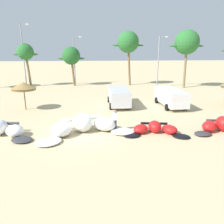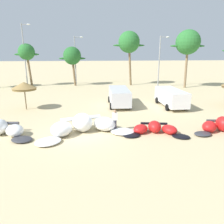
# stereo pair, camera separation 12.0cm
# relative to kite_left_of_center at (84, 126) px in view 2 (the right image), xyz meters

# --- Properties ---
(ground_plane) EXTENTS (260.00, 260.00, 0.00)m
(ground_plane) POSITION_rel_kite_left_of_center_xyz_m (-0.19, -0.20, -0.52)
(ground_plane) COLOR #C6B284
(kite_left_of_center) EXTENTS (7.12, 4.23, 1.35)m
(kite_left_of_center) POSITION_rel_kite_left_of_center_xyz_m (0.00, 0.00, 0.00)
(kite_left_of_center) COLOR white
(kite_left_of_center) RESTS_ON ground
(kite_center) EXTENTS (4.80, 2.64, 0.84)m
(kite_center) POSITION_rel_kite_left_of_center_xyz_m (5.11, -0.68, -0.20)
(kite_center) COLOR black
(kite_center) RESTS_ON ground
(kite_right_of_center) EXTENTS (4.96, 2.69, 1.11)m
(kite_right_of_center) POSITION_rel_kite_left_of_center_xyz_m (10.22, -1.02, -0.09)
(kite_right_of_center) COLOR #333338
(kite_right_of_center) RESTS_ON ground
(beach_umbrella_near_van) EXTENTS (2.42, 2.42, 2.81)m
(beach_umbrella_near_van) POSITION_rel_kite_left_of_center_xyz_m (-5.96, 7.35, 1.89)
(beach_umbrella_near_van) COLOR brown
(beach_umbrella_near_van) RESTS_ON ground
(parked_van) EXTENTS (2.16, 5.34, 1.84)m
(parked_van) POSITION_rel_kite_left_of_center_xyz_m (9.19, 7.00, 0.57)
(parked_van) COLOR white
(parked_van) RESTS_ON ground
(parked_car_second) EXTENTS (2.41, 5.43, 1.84)m
(parked_car_second) POSITION_rel_kite_left_of_center_xyz_m (3.75, 8.05, 0.58)
(parked_car_second) COLOR silver
(parked_car_second) RESTS_ON ground
(person_near_kites) EXTENTS (0.36, 0.24, 1.62)m
(person_near_kites) POSITION_rel_kite_left_of_center_xyz_m (2.29, 0.13, 0.30)
(person_near_kites) COLOR #383842
(person_near_kites) RESTS_ON ground
(palm_left) EXTENTS (4.03, 2.68, 7.03)m
(palm_left) POSITION_rel_kite_left_of_center_xyz_m (-9.54, 23.41, 5.05)
(palm_left) COLOR brown
(palm_left) RESTS_ON ground
(palm_left_of_gap) EXTENTS (4.49, 3.00, 6.56)m
(palm_left_of_gap) POSITION_rel_kite_left_of_center_xyz_m (-2.11, 23.20, 4.47)
(palm_left_of_gap) COLOR brown
(palm_left_of_gap) RESTS_ON ground
(palm_center_left) EXTENTS (5.41, 3.61, 9.09)m
(palm_center_left) POSITION_rel_kite_left_of_center_xyz_m (7.51, 22.70, 6.69)
(palm_center_left) COLOR brown
(palm_center_left) RESTS_ON ground
(palm_center_right) EXTENTS (5.71, 3.81, 9.06)m
(palm_center_right) POSITION_rel_kite_left_of_center_xyz_m (16.13, 18.87, 6.56)
(palm_center_right) COLOR #7F6647
(palm_center_right) RESTS_ON ground
(lamppost_west) EXTENTS (1.45, 0.24, 10.02)m
(lamppost_west) POSITION_rel_kite_left_of_center_xyz_m (-9.66, 22.81, 5.00)
(lamppost_west) COLOR gray
(lamppost_west) RESTS_ON ground
(lamppost_west_center) EXTENTS (1.57, 0.24, 8.29)m
(lamppost_west_center) POSITION_rel_kite_left_of_center_xyz_m (-1.56, 24.57, 4.13)
(lamppost_west_center) COLOR gray
(lamppost_west_center) RESTS_ON ground
(lamppost_east_center) EXTENTS (1.53, 0.24, 8.11)m
(lamppost_east_center) POSITION_rel_kite_left_of_center_xyz_m (12.10, 19.80, 4.03)
(lamppost_east_center) COLOR gray
(lamppost_east_center) RESTS_ON ground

